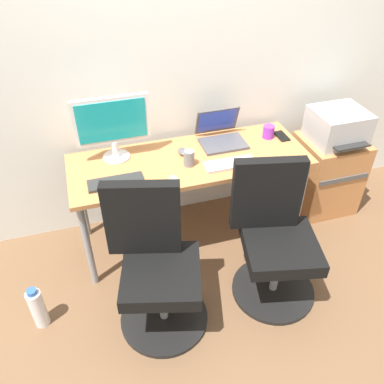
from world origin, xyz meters
name	(u,v)px	position (x,y,z in m)	size (l,w,h in m)	color
ground_plane	(190,235)	(0.00, 0.00, 0.00)	(5.28, 5.28, 0.00)	brown
back_wall	(173,51)	(0.00, 0.38, 1.30)	(4.40, 0.04, 2.60)	silver
desk	(190,167)	(0.00, 0.00, 0.64)	(1.60, 0.59, 0.71)	#B77542
office_chair_left	(156,267)	(-0.39, -0.61, 0.42)	(0.54, 0.54, 0.94)	black
office_chair_right	(274,240)	(0.36, -0.61, 0.42)	(0.54, 0.54, 0.94)	black
side_cabinet	(326,174)	(1.15, 0.05, 0.31)	(0.46, 0.44, 0.62)	#B77542
printer	(338,126)	(1.15, 0.05, 0.74)	(0.38, 0.40, 0.24)	#B7B7B7
water_bottle_on_floor	(38,308)	(-1.10, -0.48, 0.15)	(0.09, 0.09, 0.31)	white
desktop_monitor	(112,124)	(-0.47, 0.16, 0.96)	(0.48, 0.18, 0.43)	silver
open_laptop	(221,134)	(0.27, 0.16, 0.76)	(0.31, 0.29, 0.22)	#4C4C51
keyboard_by_monitor	(116,182)	(-0.51, -0.13, 0.71)	(0.34, 0.12, 0.02)	#2D2D2D
keyboard_by_laptop	(230,164)	(0.23, -0.15, 0.71)	(0.34, 0.12, 0.02)	#B7B7B7
mouse_by_monitor	(182,151)	(-0.03, 0.07, 0.72)	(0.06, 0.10, 0.03)	#515156
mouse_by_laptop	(174,180)	(-0.17, -0.23, 0.72)	(0.06, 0.10, 0.03)	#B7B7B7
coffee_mug	(269,132)	(0.62, 0.10, 0.75)	(0.08, 0.08, 0.09)	purple
pen_cup	(189,158)	(-0.03, -0.07, 0.76)	(0.07, 0.07, 0.10)	slate
phone_near_laptop	(282,136)	(0.72, 0.08, 0.71)	(0.07, 0.14, 0.01)	black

